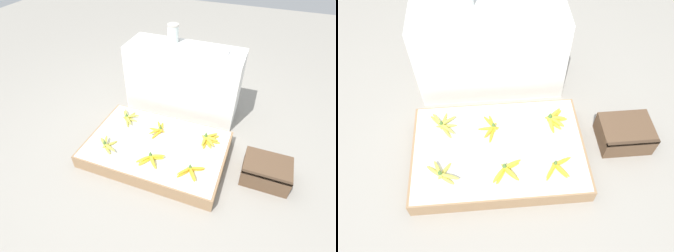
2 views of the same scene
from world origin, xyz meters
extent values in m
plane|color=gray|center=(0.00, 0.00, 0.00)|extent=(10.00, 10.00, 0.00)
cube|color=#997551|center=(0.00, 0.00, 0.07)|extent=(1.25, 0.82, 0.13)
cube|color=silver|center=(0.00, 0.00, 0.13)|extent=(1.21, 0.80, 0.00)
cube|color=white|center=(-0.01, 0.76, 0.37)|extent=(1.17, 0.43, 0.73)
cube|color=brown|center=(0.97, 0.07, 0.09)|extent=(0.39, 0.30, 0.18)
cube|color=#402E20|center=(0.97, -0.07, 0.17)|extent=(0.39, 0.02, 0.02)
ellipsoid|color=gold|center=(-0.38, -0.23, 0.15)|extent=(0.13, 0.11, 0.03)
ellipsoid|color=gold|center=(-0.38, -0.17, 0.15)|extent=(0.10, 0.14, 0.03)
ellipsoid|color=gold|center=(-0.45, -0.17, 0.15)|extent=(0.13, 0.11, 0.03)
ellipsoid|color=gold|center=(-0.35, -0.23, 0.18)|extent=(0.15, 0.08, 0.03)
ellipsoid|color=gold|center=(-0.42, -0.17, 0.18)|extent=(0.08, 0.15, 0.03)
cone|color=#4C7533|center=(-0.41, -0.21, 0.21)|extent=(0.03, 0.03, 0.04)
ellipsoid|color=yellow|center=(0.00, -0.24, 0.15)|extent=(0.09, 0.14, 0.03)
ellipsoid|color=yellow|center=(0.07, -0.23, 0.15)|extent=(0.12, 0.12, 0.03)
ellipsoid|color=yellow|center=(0.07, -0.17, 0.15)|extent=(0.14, 0.07, 0.03)
ellipsoid|color=yellow|center=(-0.01, -0.24, 0.18)|extent=(0.11, 0.13, 0.03)
ellipsoid|color=yellow|center=(0.05, -0.22, 0.18)|extent=(0.11, 0.12, 0.03)
ellipsoid|color=yellow|center=(0.08, -0.17, 0.18)|extent=(0.14, 0.08, 0.03)
cone|color=#4C7533|center=(0.03, -0.19, 0.21)|extent=(0.03, 0.03, 0.04)
ellipsoid|color=gold|center=(0.34, -0.24, 0.15)|extent=(0.11, 0.14, 0.02)
ellipsoid|color=gold|center=(0.40, -0.23, 0.15)|extent=(0.10, 0.14, 0.02)
ellipsoid|color=gold|center=(0.42, -0.17, 0.15)|extent=(0.15, 0.08, 0.02)
ellipsoid|color=gold|center=(0.35, -0.23, 0.17)|extent=(0.11, 0.14, 0.02)
ellipsoid|color=gold|center=(0.41, -0.24, 0.17)|extent=(0.11, 0.14, 0.02)
ellipsoid|color=gold|center=(0.42, -0.17, 0.17)|extent=(0.15, 0.07, 0.02)
cone|color=#4C7533|center=(0.38, -0.19, 0.20)|extent=(0.03, 0.03, 0.04)
ellipsoid|color=gold|center=(-0.38, 0.17, 0.15)|extent=(0.10, 0.15, 0.02)
ellipsoid|color=gold|center=(-0.38, 0.21, 0.15)|extent=(0.16, 0.02, 0.02)
ellipsoid|color=gold|center=(-0.40, 0.26, 0.15)|extent=(0.06, 0.16, 0.02)
ellipsoid|color=gold|center=(-0.45, 0.26, 0.15)|extent=(0.12, 0.14, 0.02)
ellipsoid|color=gold|center=(-0.37, 0.18, 0.17)|extent=(0.13, 0.13, 0.02)
ellipsoid|color=gold|center=(-0.37, 0.24, 0.17)|extent=(0.15, 0.11, 0.02)
ellipsoid|color=gold|center=(-0.44, 0.25, 0.17)|extent=(0.11, 0.15, 0.02)
cone|color=#4C7533|center=(-0.41, 0.21, 0.20)|extent=(0.03, 0.03, 0.04)
ellipsoid|color=gold|center=(-0.03, 0.21, 0.15)|extent=(0.06, 0.17, 0.02)
ellipsoid|color=gold|center=(-0.06, 0.16, 0.15)|extent=(0.16, 0.02, 0.02)
ellipsoid|color=gold|center=(-0.04, 0.11, 0.15)|extent=(0.07, 0.16, 0.02)
ellipsoid|color=gold|center=(-0.05, 0.20, 0.17)|extent=(0.11, 0.15, 0.02)
ellipsoid|color=gold|center=(-0.05, 0.13, 0.17)|extent=(0.12, 0.15, 0.02)
cone|color=#4C7533|center=(-0.03, 0.16, 0.20)|extent=(0.03, 0.03, 0.04)
ellipsoid|color=gold|center=(0.41, 0.16, 0.15)|extent=(0.04, 0.16, 0.03)
ellipsoid|color=gold|center=(0.43, 0.17, 0.15)|extent=(0.12, 0.14, 0.03)
ellipsoid|color=gold|center=(0.46, 0.20, 0.15)|extent=(0.16, 0.03, 0.03)
ellipsoid|color=gold|center=(0.45, 0.24, 0.15)|extent=(0.14, 0.12, 0.03)
ellipsoid|color=gold|center=(0.40, 0.16, 0.18)|extent=(0.03, 0.16, 0.03)
ellipsoid|color=gold|center=(0.44, 0.17, 0.18)|extent=(0.14, 0.13, 0.03)
ellipsoid|color=gold|center=(0.44, 0.20, 0.18)|extent=(0.16, 0.04, 0.03)
ellipsoid|color=gold|center=(0.44, 0.23, 0.18)|extent=(0.14, 0.13, 0.03)
cone|color=#4C7533|center=(0.40, 0.20, 0.22)|extent=(0.03, 0.03, 0.05)
cylinder|color=silver|center=(-0.16, 0.86, 0.81)|extent=(0.11, 0.11, 0.16)
cylinder|color=#B7B2A8|center=(-0.16, 0.86, 0.90)|extent=(0.12, 0.12, 0.02)
cube|color=white|center=(0.31, 0.80, 0.74)|extent=(0.22, 0.15, 0.02)
camera|label=1|loc=(0.71, -1.55, 1.81)|focal=28.00mm
camera|label=2|loc=(-0.05, -1.27, 2.14)|focal=35.00mm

